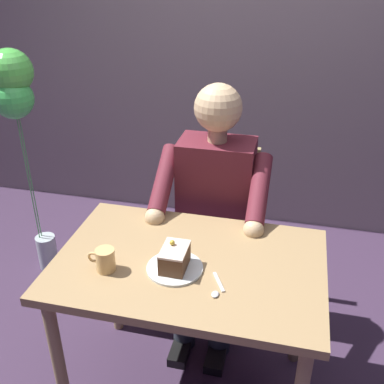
% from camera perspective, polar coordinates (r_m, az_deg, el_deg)
% --- Properties ---
extents(cafe_rear_panel, '(6.40, 0.12, 3.00)m').
position_cam_1_polar(cafe_rear_panel, '(3.05, 7.50, 22.51)').
color(cafe_rear_panel, gray).
rests_on(cafe_rear_panel, ground).
extents(dining_table, '(1.04, 0.69, 0.73)m').
position_cam_1_polar(dining_table, '(1.84, -0.36, -10.98)').
color(dining_table, '#9F7F54').
rests_on(dining_table, ground).
extents(chair, '(0.42, 0.42, 0.90)m').
position_cam_1_polar(chair, '(2.44, 3.29, -3.96)').
color(chair, '#9C8C57').
rests_on(chair, ground).
extents(seated_person, '(0.53, 0.58, 1.28)m').
position_cam_1_polar(seated_person, '(2.21, 2.61, -2.44)').
color(seated_person, maroon).
rests_on(seated_person, ground).
extents(dessert_plate, '(0.21, 0.21, 0.01)m').
position_cam_1_polar(dessert_plate, '(1.74, -2.17, -9.52)').
color(dessert_plate, white).
rests_on(dessert_plate, dining_table).
extents(cake_slice, '(0.09, 0.14, 0.11)m').
position_cam_1_polar(cake_slice, '(1.71, -2.20, -8.24)').
color(cake_slice, brown).
rests_on(cake_slice, dessert_plate).
extents(coffee_cup, '(0.11, 0.07, 0.09)m').
position_cam_1_polar(coffee_cup, '(1.74, -10.88, -8.32)').
color(coffee_cup, '#DFB16C').
rests_on(coffee_cup, dining_table).
extents(dessert_spoon, '(0.06, 0.14, 0.01)m').
position_cam_1_polar(dessert_spoon, '(1.65, 3.13, -12.01)').
color(dessert_spoon, silver).
rests_on(dessert_spoon, dining_table).
extents(balloon_display, '(0.23, 0.25, 1.35)m').
position_cam_1_polar(balloon_display, '(2.63, -21.16, 9.86)').
color(balloon_display, '#B2C1C6').
rests_on(balloon_display, ground).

